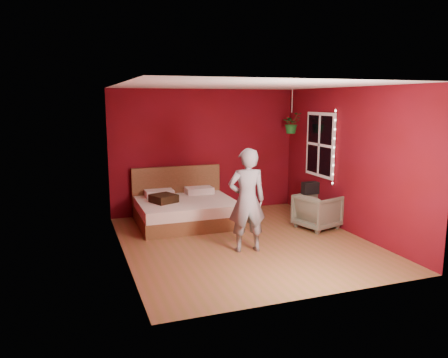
% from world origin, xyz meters
% --- Properties ---
extents(floor, '(4.50, 4.50, 0.00)m').
position_xyz_m(floor, '(0.00, 0.00, 0.00)').
color(floor, brown).
rests_on(floor, ground).
extents(room_walls, '(4.04, 4.54, 2.62)m').
position_xyz_m(room_walls, '(0.00, 0.00, 1.68)').
color(room_walls, '#5D0915').
rests_on(room_walls, ground).
extents(window, '(0.05, 0.97, 1.27)m').
position_xyz_m(window, '(1.97, 0.90, 1.50)').
color(window, white).
rests_on(window, room_walls).
extents(fairy_lights, '(0.04, 0.04, 1.45)m').
position_xyz_m(fairy_lights, '(1.94, 0.37, 1.50)').
color(fairy_lights, silver).
rests_on(fairy_lights, room_walls).
extents(bed, '(1.86, 1.58, 1.02)m').
position_xyz_m(bed, '(-0.64, 1.50, 0.27)').
color(bed, brown).
rests_on(bed, ground).
extents(person, '(0.65, 0.47, 1.65)m').
position_xyz_m(person, '(-0.14, -0.41, 0.82)').
color(person, slate).
rests_on(person, ground).
extents(armchair, '(0.88, 0.86, 0.65)m').
position_xyz_m(armchair, '(1.59, 0.30, 0.32)').
color(armchair, '#676751').
rests_on(armchair, ground).
extents(handbag, '(0.31, 0.15, 0.22)m').
position_xyz_m(handbag, '(1.48, 0.41, 0.76)').
color(handbag, black).
rests_on(handbag, armchair).
extents(throw_pillow, '(0.55, 0.55, 0.15)m').
position_xyz_m(throw_pillow, '(-1.08, 1.40, 0.54)').
color(throw_pillow, black).
rests_on(throw_pillow, bed).
extents(hanging_plant, '(0.45, 0.41, 0.91)m').
position_xyz_m(hanging_plant, '(1.64, 1.50, 1.90)').
color(hanging_plant, silver).
rests_on(hanging_plant, room_walls).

